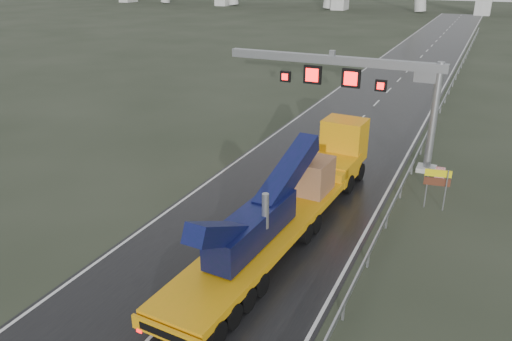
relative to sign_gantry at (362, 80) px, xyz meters
The scene contains 7 objects.
ground 18.96m from the sign_gantry, 96.67° to the right, with size 400.00×400.00×0.00m, color #272E20.
road 22.81m from the sign_gantry, 95.46° to the left, with size 11.00×200.00×0.02m, color black.
guardrail 13.57m from the sign_gantry, 71.60° to the left, with size 0.20×140.00×1.40m, color #93969C, non-canonical shape.
sign_gantry is the anchor object (origin of this frame).
heavy_haul_truck 10.79m from the sign_gantry, 92.55° to the right, with size 3.88×19.54×4.56m.
exit_sign_pair 9.07m from the sign_gantry, 43.43° to the right, with size 1.39×0.29×2.40m.
striped_barrier 7.89m from the sign_gantry, 16.37° to the right, with size 0.59×0.32×1.00m, color red.
Camera 1 is at (9.72, -14.52, 12.67)m, focal length 35.00 mm.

